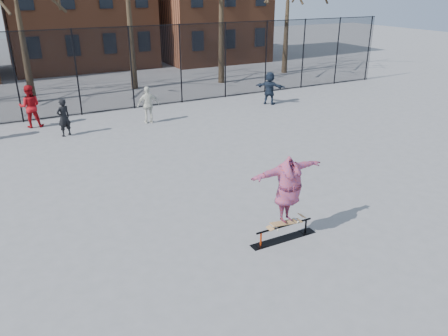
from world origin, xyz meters
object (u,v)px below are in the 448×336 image
skateboard (286,223)px  bystander_red (30,106)px  bystander_black (64,118)px  skate_rail (284,234)px  bystander_white (148,105)px  skater (288,190)px  bystander_navy (270,88)px

skateboard → bystander_red: bearing=109.6°
bystander_red → bystander_black: bearing=129.1°
skateboard → bystander_black: 11.34m
skate_rail → bystander_red: bystander_red is taller
skateboard → skate_rail: bearing=-180.0°
bystander_black → bystander_white: (3.65, 0.15, 0.06)m
skater → bystander_black: skater is taller
bystander_black → bystander_red: bystander_red is taller
skater → bystander_white: size_ratio=1.23×
skater → skateboard: bearing=0.0°
skate_rail → bystander_navy: 13.27m
skater → bystander_navy: size_ratio=1.21×
bystander_black → bystander_white: size_ratio=0.93×
skateboard → skater: skater is taller
bystander_white → bystander_navy: (6.67, 0.36, 0.01)m
bystander_black → bystander_white: bearing=158.7°
skater → bystander_black: 11.35m
bystander_black → bystander_navy: bearing=159.2°
skater → bystander_black: bearing=102.8°
bystander_black → skateboard: bearing=84.1°
bystander_black → bystander_navy: 10.33m
skate_rail → bystander_navy: bystander_navy is taller
skate_rail → skateboard: 0.30m
skateboard → bystander_black: bearing=107.7°
skate_rail → bystander_navy: (6.92, 11.30, 0.69)m
bystander_red → bystander_navy: bystander_red is taller
bystander_navy → skateboard: bearing=106.9°
skateboard → bystander_white: 10.95m
bystander_black → bystander_red: (-1.08, 1.93, 0.15)m
bystander_black → bystander_red: size_ratio=0.84×
bystander_black → skate_rail: bearing=83.9°
skate_rail → bystander_red: bearing=109.4°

